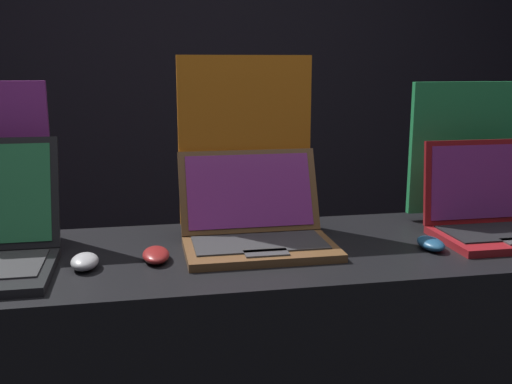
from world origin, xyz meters
TOP-DOWN VIEW (x-y plane):
  - wall_back at (0.00, 2.08)m, footprint 8.00×0.05m
  - mouse_front at (-0.42, 0.21)m, footprint 0.06×0.10m
  - laptop_middle at (0.01, 0.31)m, footprint 0.38×0.33m
  - mouse_middle at (-0.25, 0.24)m, footprint 0.06×0.12m
  - promo_stand_middle at (0.01, 0.47)m, footprint 0.37×0.07m
  - laptop_back at (0.67, 0.28)m, footprint 0.35×0.27m
  - mouse_back at (0.44, 0.20)m, footprint 0.06×0.10m
  - promo_stand_back at (0.67, 0.48)m, footprint 0.33×0.07m

SIDE VIEW (x-z plane):
  - mouse_middle at x=-0.25m, z-range 0.88..0.91m
  - mouse_back at x=0.44m, z-range 0.88..0.91m
  - mouse_front at x=-0.42m, z-range 0.88..0.91m
  - laptop_middle at x=0.01m, z-range 0.82..1.05m
  - laptop_back at x=0.67m, z-range 0.81..1.07m
  - promo_stand_back at x=0.67m, z-range 0.87..1.28m
  - promo_stand_middle at x=0.01m, z-range 0.87..1.36m
  - wall_back at x=0.00m, z-range 0.00..2.80m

